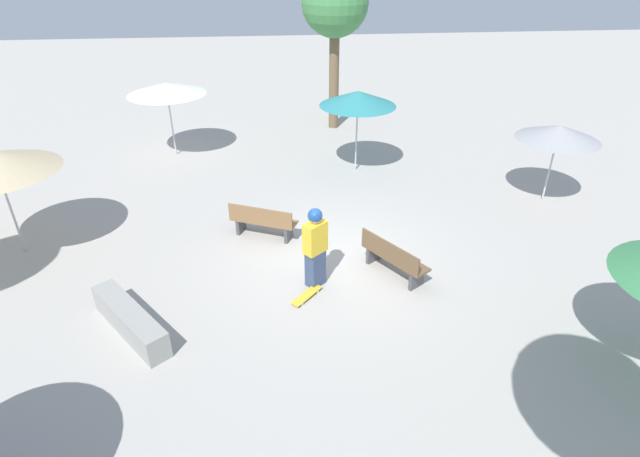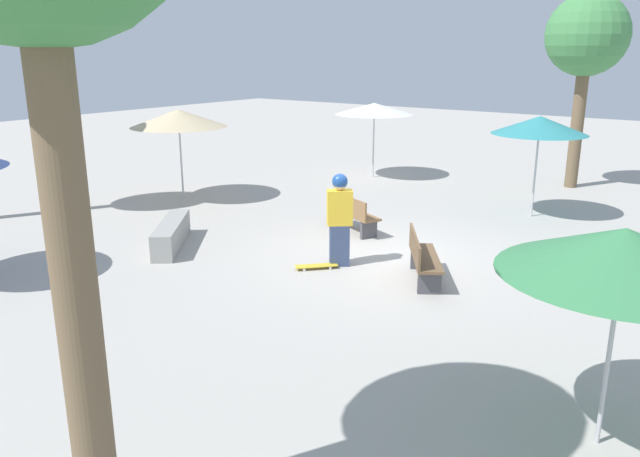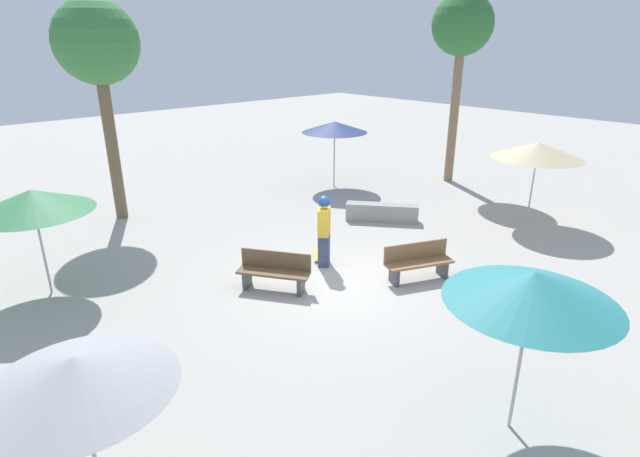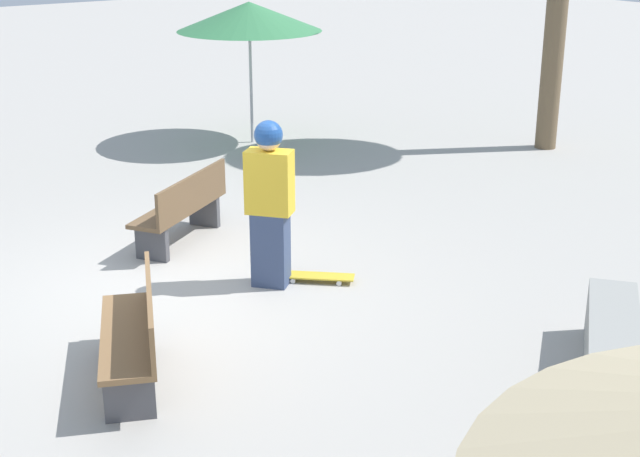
# 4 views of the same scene
# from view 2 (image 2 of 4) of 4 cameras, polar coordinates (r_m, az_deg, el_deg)

# --- Properties ---
(ground_plane) EXTENTS (60.00, 60.00, 0.00)m
(ground_plane) POSITION_cam_2_polar(r_m,az_deg,el_deg) (12.42, 5.78, -2.68)
(ground_plane) COLOR #ADA8A0
(skater_main) EXTENTS (0.53, 0.50, 1.77)m
(skater_main) POSITION_cam_2_polar(r_m,az_deg,el_deg) (11.69, 1.80, 1.10)
(skater_main) COLOR #38476B
(skater_main) RESTS_ON ground_plane
(skateboard) EXTENTS (0.69, 0.73, 0.07)m
(skateboard) POSITION_cam_2_polar(r_m,az_deg,el_deg) (11.73, -0.33, -3.43)
(skateboard) COLOR gold
(skateboard) RESTS_ON ground_plane
(concrete_ledge) EXTENTS (1.68, 1.96, 0.53)m
(concrete_ledge) POSITION_cam_2_polar(r_m,az_deg,el_deg) (13.34, -13.44, -0.53)
(concrete_ledge) COLOR gray
(concrete_ledge) RESTS_ON ground_plane
(bench_near) EXTENTS (1.64, 1.05, 0.85)m
(bench_near) POSITION_cam_2_polar(r_m,az_deg,el_deg) (14.02, 2.86, 1.38)
(bench_near) COLOR #47474C
(bench_near) RESTS_ON ground_plane
(bench_far) EXTENTS (1.25, 1.58, 0.85)m
(bench_far) POSITION_cam_2_polar(r_m,az_deg,el_deg) (11.17, 9.34, -2.67)
(bench_far) COLOR #47474C
(bench_far) RESTS_ON ground_plane
(shade_umbrella_tan) EXTENTS (2.57, 2.57, 2.44)m
(shade_umbrella_tan) POSITION_cam_2_polar(r_m,az_deg,el_deg) (17.27, -12.81, 9.80)
(shade_umbrella_tan) COLOR #B7B7BC
(shade_umbrella_tan) RESTS_ON ground_plane
(shade_umbrella_green) EXTENTS (2.39, 2.39, 2.35)m
(shade_umbrella_green) POSITION_cam_2_polar(r_m,az_deg,el_deg) (6.64, 26.01, -1.92)
(shade_umbrella_green) COLOR #B7B7BC
(shade_umbrella_green) RESTS_ON ground_plane
(shade_umbrella_teal) EXTENTS (2.25, 2.25, 2.46)m
(shade_umbrella_teal) POSITION_cam_2_polar(r_m,az_deg,el_deg) (15.89, 19.45, 8.90)
(shade_umbrella_teal) COLOR #B7B7BC
(shade_umbrella_teal) RESTS_ON ground_plane
(shade_umbrella_white) EXTENTS (2.46, 2.46, 2.36)m
(shade_umbrella_white) POSITION_cam_2_polar(r_m,az_deg,el_deg) (19.98, 4.99, 10.86)
(shade_umbrella_white) COLOR #B7B7BC
(shade_umbrella_white) RESTS_ON ground_plane
(palm_tree_left) EXTENTS (2.30, 2.30, 5.52)m
(palm_tree_left) POSITION_cam_2_polar(r_m,az_deg,el_deg) (19.83, 23.22, 15.69)
(palm_tree_left) COLOR brown
(palm_tree_left) RESTS_ON ground_plane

